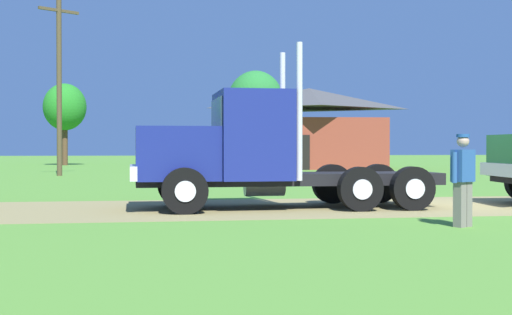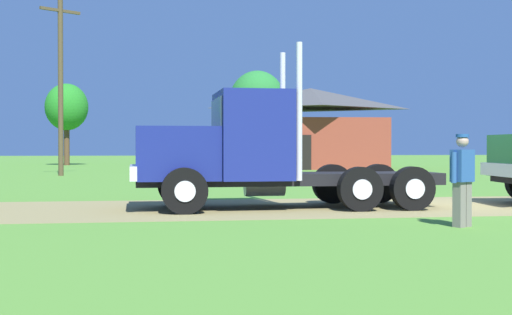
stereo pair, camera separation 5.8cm
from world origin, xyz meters
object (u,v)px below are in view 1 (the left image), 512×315
shed_building (309,130)px  utility_pole_near (59,82)px  truck_foreground_white (245,154)px  visitor_walking_mid (463,177)px

shed_building → utility_pole_near: bearing=-147.4°
shed_building → utility_pole_near: size_ratio=1.14×
shed_building → utility_pole_near: (-15.12, -9.66, 2.09)m
truck_foreground_white → visitor_walking_mid: size_ratio=4.37×
visitor_walking_mid → shed_building: size_ratio=0.17×
visitor_walking_mid → shed_building: 34.50m
truck_foreground_white → utility_pole_near: 21.34m
truck_foreground_white → utility_pole_near: utility_pole_near is taller
shed_building → utility_pole_near: 18.06m
truck_foreground_white → visitor_walking_mid: bearing=-52.3°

